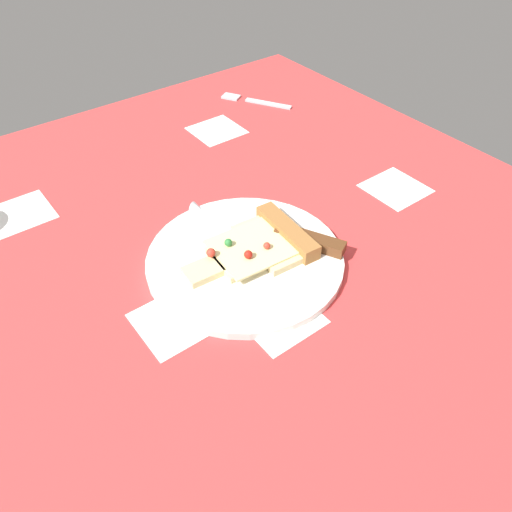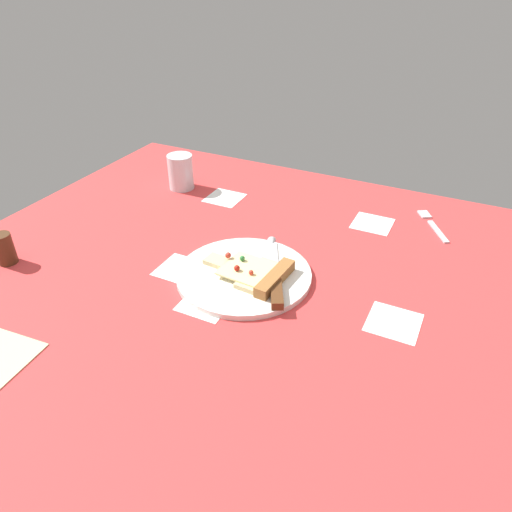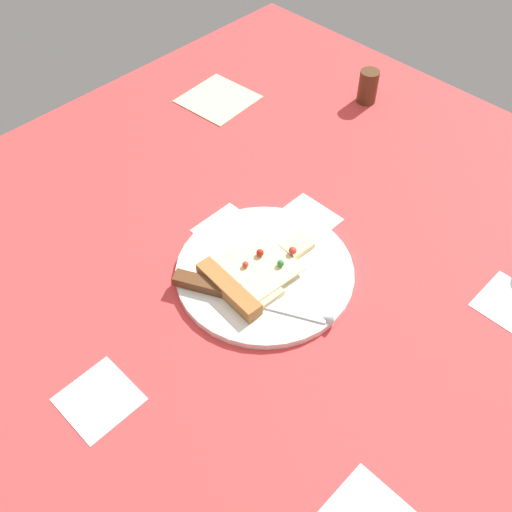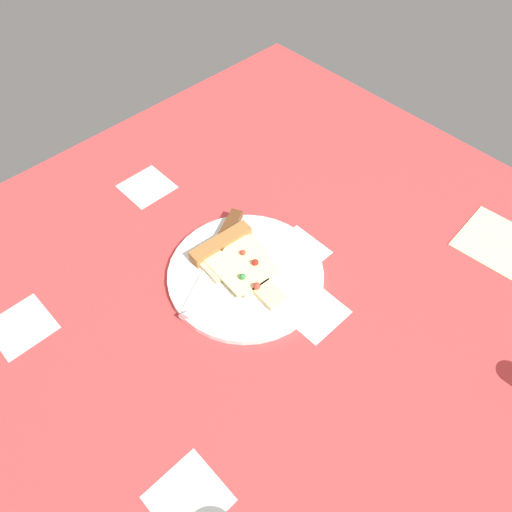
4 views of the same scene
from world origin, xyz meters
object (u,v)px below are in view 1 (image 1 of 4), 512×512
Objects in this scene: knife at (279,232)px; fork at (253,100)px; pizza_slice at (261,245)px; plate at (245,259)px.

fork is (23.88, 38.15, -1.36)cm from knife.
pizza_slice is at bearing 164.16° from knife.
pizza_slice is 47.87cm from fork.
plate is 6.63cm from knife.
plate is 1.20× the size of knife.
knife is 45.03cm from fork.
knife is at bearing -74.52° from pizza_slice.
pizza_slice reaches higher than knife.
fork is at bearing 31.03° from knife.
knife is at bearing -152.42° from fork.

